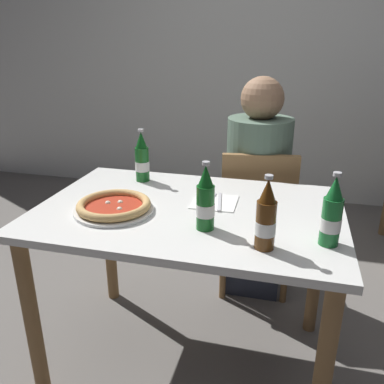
{
  "coord_description": "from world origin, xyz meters",
  "views": [
    {
      "loc": [
        0.38,
        -1.4,
        1.38
      ],
      "look_at": [
        0.0,
        0.05,
        0.8
      ],
      "focal_mm": 37.23,
      "sensor_mm": 36.0,
      "label": 1
    }
  ],
  "objects_px": {
    "beer_bottle_left": "(142,159)",
    "napkin_with_cutlery": "(215,202)",
    "beer_bottle_center": "(332,215)",
    "chair_behind_table": "(256,214)",
    "pizza_margherita_near": "(114,206)",
    "beer_bottle_right": "(266,218)",
    "diner_seated": "(256,194)",
    "beer_bottle_extra": "(205,201)",
    "dining_table_main": "(189,234)"
  },
  "relations": [
    {
      "from": "beer_bottle_left",
      "to": "napkin_with_cutlery",
      "type": "height_order",
      "value": "beer_bottle_left"
    },
    {
      "from": "beer_bottle_center",
      "to": "napkin_with_cutlery",
      "type": "distance_m",
      "value": 0.51
    },
    {
      "from": "beer_bottle_left",
      "to": "chair_behind_table",
      "type": "bearing_deg",
      "value": 33.77
    },
    {
      "from": "pizza_margherita_near",
      "to": "beer_bottle_right",
      "type": "relative_size",
      "value": 1.26
    },
    {
      "from": "diner_seated",
      "to": "beer_bottle_extra",
      "type": "height_order",
      "value": "diner_seated"
    },
    {
      "from": "pizza_margherita_near",
      "to": "beer_bottle_left",
      "type": "height_order",
      "value": "beer_bottle_left"
    },
    {
      "from": "beer_bottle_center",
      "to": "beer_bottle_right",
      "type": "distance_m",
      "value": 0.22
    },
    {
      "from": "beer_bottle_right",
      "to": "chair_behind_table",
      "type": "bearing_deg",
      "value": 96.67
    },
    {
      "from": "beer_bottle_center",
      "to": "diner_seated",
      "type": "bearing_deg",
      "value": 110.54
    },
    {
      "from": "chair_behind_table",
      "to": "pizza_margherita_near",
      "type": "height_order",
      "value": "chair_behind_table"
    },
    {
      "from": "beer_bottle_extra",
      "to": "pizza_margherita_near",
      "type": "bearing_deg",
      "value": 171.45
    },
    {
      "from": "beer_bottle_extra",
      "to": "napkin_with_cutlery",
      "type": "relative_size",
      "value": 1.3
    },
    {
      "from": "pizza_margherita_near",
      "to": "beer_bottle_right",
      "type": "xyz_separation_m",
      "value": [
        0.59,
        -0.15,
        0.08
      ]
    },
    {
      "from": "pizza_margherita_near",
      "to": "napkin_with_cutlery",
      "type": "height_order",
      "value": "pizza_margherita_near"
    },
    {
      "from": "dining_table_main",
      "to": "beer_bottle_right",
      "type": "bearing_deg",
      "value": -38.23
    },
    {
      "from": "beer_bottle_right",
      "to": "pizza_margherita_near",
      "type": "bearing_deg",
      "value": 166.13
    },
    {
      "from": "dining_table_main",
      "to": "beer_bottle_extra",
      "type": "height_order",
      "value": "beer_bottle_extra"
    },
    {
      "from": "pizza_margherita_near",
      "to": "chair_behind_table",
      "type": "bearing_deg",
      "value": 55.55
    },
    {
      "from": "pizza_margherita_near",
      "to": "beer_bottle_right",
      "type": "distance_m",
      "value": 0.61
    },
    {
      "from": "pizza_margherita_near",
      "to": "beer_bottle_center",
      "type": "xyz_separation_m",
      "value": [
        0.79,
        -0.07,
        0.08
      ]
    },
    {
      "from": "dining_table_main",
      "to": "napkin_with_cutlery",
      "type": "xyz_separation_m",
      "value": [
        0.09,
        0.08,
        0.12
      ]
    },
    {
      "from": "napkin_with_cutlery",
      "to": "beer_bottle_center",
      "type": "bearing_deg",
      "value": -30.61
    },
    {
      "from": "diner_seated",
      "to": "pizza_margherita_near",
      "type": "xyz_separation_m",
      "value": [
        -0.48,
        -0.76,
        0.19
      ]
    },
    {
      "from": "diner_seated",
      "to": "dining_table_main",
      "type": "bearing_deg",
      "value": -107.43
    },
    {
      "from": "beer_bottle_center",
      "to": "napkin_with_cutlery",
      "type": "bearing_deg",
      "value": 149.39
    },
    {
      "from": "beer_bottle_left",
      "to": "pizza_margherita_near",
      "type": "bearing_deg",
      "value": -86.22
    },
    {
      "from": "diner_seated",
      "to": "beer_bottle_center",
      "type": "xyz_separation_m",
      "value": [
        0.31,
        -0.83,
        0.27
      ]
    },
    {
      "from": "dining_table_main",
      "to": "diner_seated",
      "type": "relative_size",
      "value": 0.99
    },
    {
      "from": "diner_seated",
      "to": "beer_bottle_extra",
      "type": "bearing_deg",
      "value": -97.21
    },
    {
      "from": "beer_bottle_right",
      "to": "dining_table_main",
      "type": "bearing_deg",
      "value": 141.77
    },
    {
      "from": "beer_bottle_left",
      "to": "beer_bottle_right",
      "type": "relative_size",
      "value": 1.0
    },
    {
      "from": "chair_behind_table",
      "to": "beer_bottle_left",
      "type": "relative_size",
      "value": 3.44
    },
    {
      "from": "chair_behind_table",
      "to": "beer_bottle_center",
      "type": "height_order",
      "value": "beer_bottle_center"
    },
    {
      "from": "diner_seated",
      "to": "beer_bottle_center",
      "type": "relative_size",
      "value": 4.89
    },
    {
      "from": "dining_table_main",
      "to": "diner_seated",
      "type": "bearing_deg",
      "value": 72.57
    },
    {
      "from": "chair_behind_table",
      "to": "beer_bottle_extra",
      "type": "distance_m",
      "value": 0.86
    },
    {
      "from": "beer_bottle_center",
      "to": "beer_bottle_right",
      "type": "relative_size",
      "value": 1.0
    },
    {
      "from": "dining_table_main",
      "to": "napkin_with_cutlery",
      "type": "distance_m",
      "value": 0.17
    },
    {
      "from": "dining_table_main",
      "to": "chair_behind_table",
      "type": "xyz_separation_m",
      "value": [
        0.22,
        0.61,
        -0.15
      ]
    },
    {
      "from": "dining_table_main",
      "to": "chair_behind_table",
      "type": "distance_m",
      "value": 0.67
    },
    {
      "from": "chair_behind_table",
      "to": "napkin_with_cutlery",
      "type": "bearing_deg",
      "value": 68.1
    },
    {
      "from": "beer_bottle_left",
      "to": "beer_bottle_center",
      "type": "height_order",
      "value": "same"
    },
    {
      "from": "beer_bottle_left",
      "to": "beer_bottle_center",
      "type": "distance_m",
      "value": 0.93
    },
    {
      "from": "chair_behind_table",
      "to": "diner_seated",
      "type": "height_order",
      "value": "diner_seated"
    },
    {
      "from": "diner_seated",
      "to": "beer_bottle_right",
      "type": "relative_size",
      "value": 4.89
    },
    {
      "from": "pizza_margherita_near",
      "to": "beer_bottle_center",
      "type": "relative_size",
      "value": 1.26
    },
    {
      "from": "beer_bottle_center",
      "to": "beer_bottle_left",
      "type": "bearing_deg",
      "value": 151.81
    },
    {
      "from": "napkin_with_cutlery",
      "to": "beer_bottle_right",
      "type": "bearing_deg",
      "value": -55.45
    },
    {
      "from": "pizza_margherita_near",
      "to": "beer_bottle_left",
      "type": "bearing_deg",
      "value": 93.78
    },
    {
      "from": "dining_table_main",
      "to": "beer_bottle_center",
      "type": "distance_m",
      "value": 0.59
    }
  ]
}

